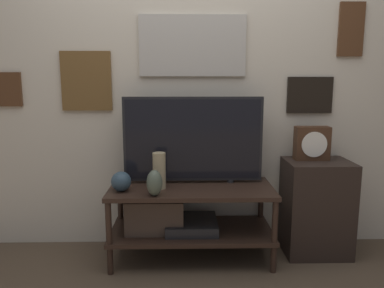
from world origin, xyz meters
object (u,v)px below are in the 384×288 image
(mantel_clock, at_px, (312,143))
(vase_round_glass, at_px, (121,181))
(vase_urn_stoneware, at_px, (155,183))
(vase_tall_ceramic, at_px, (159,171))
(television, at_px, (193,139))

(mantel_clock, bearing_deg, vase_round_glass, -171.31)
(vase_urn_stoneware, height_order, vase_tall_ceramic, vase_tall_ceramic)
(vase_round_glass, bearing_deg, mantel_clock, 8.69)
(television, distance_m, vase_round_glass, 0.58)
(television, bearing_deg, vase_round_glass, -157.82)
(vase_urn_stoneware, distance_m, vase_tall_ceramic, 0.17)
(mantel_clock, bearing_deg, vase_urn_stoneware, -164.50)
(television, distance_m, vase_tall_ceramic, 0.33)
(vase_round_glass, bearing_deg, vase_tall_ceramic, 13.40)
(vase_urn_stoneware, height_order, mantel_clock, mantel_clock)
(vase_round_glass, xyz_separation_m, mantel_clock, (1.34, 0.21, 0.22))
(vase_round_glass, distance_m, vase_tall_ceramic, 0.27)
(television, height_order, vase_tall_ceramic, television)
(vase_tall_ceramic, bearing_deg, mantel_clock, 7.58)
(television, bearing_deg, mantel_clock, 0.48)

